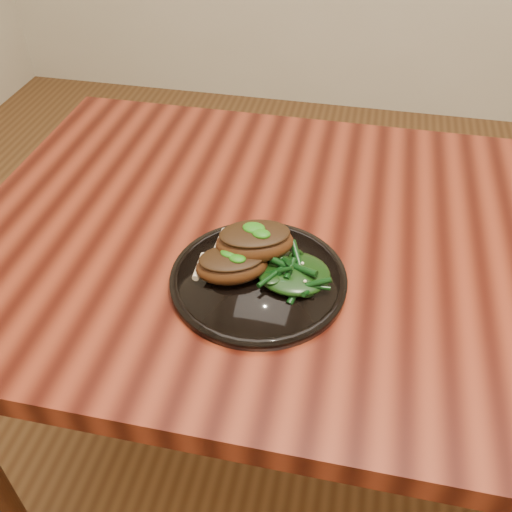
{
  "coord_description": "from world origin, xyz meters",
  "views": [
    {
      "loc": [
        -0.15,
        -0.74,
        1.35
      ],
      "look_at": [
        -0.29,
        -0.1,
        0.78
      ],
      "focal_mm": 40.0,
      "sensor_mm": 36.0,
      "label": 1
    }
  ],
  "objects_px": {
    "desk": "(434,289)",
    "lamb_chop_front": "(231,265)",
    "plate": "(258,279)",
    "greens_heap": "(294,270)"
  },
  "relations": [
    {
      "from": "plate",
      "to": "greens_heap",
      "type": "bearing_deg",
      "value": 5.19
    },
    {
      "from": "plate",
      "to": "lamb_chop_front",
      "type": "distance_m",
      "value": 0.05
    },
    {
      "from": "plate",
      "to": "lamb_chop_front",
      "type": "height_order",
      "value": "lamb_chop_front"
    },
    {
      "from": "desk",
      "to": "plate",
      "type": "xyz_separation_m",
      "value": [
        -0.28,
        -0.13,
        0.09
      ]
    },
    {
      "from": "lamb_chop_front",
      "to": "plate",
      "type": "bearing_deg",
      "value": 13.82
    },
    {
      "from": "plate",
      "to": "lamb_chop_front",
      "type": "xyz_separation_m",
      "value": [
        -0.04,
        -0.01,
        0.03
      ]
    },
    {
      "from": "desk",
      "to": "lamb_chop_front",
      "type": "height_order",
      "value": "lamb_chop_front"
    },
    {
      "from": "plate",
      "to": "greens_heap",
      "type": "xyz_separation_m",
      "value": [
        0.05,
        0.0,
        0.02
      ]
    },
    {
      "from": "plate",
      "to": "greens_heap",
      "type": "relative_size",
      "value": 2.43
    },
    {
      "from": "desk",
      "to": "plate",
      "type": "bearing_deg",
      "value": -154.61
    }
  ]
}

